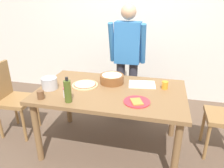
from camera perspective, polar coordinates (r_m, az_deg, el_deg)
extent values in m
plane|color=brown|center=(2.75, -0.25, -16.14)|extent=(8.00, 8.00, 0.00)
cube|color=silver|center=(3.73, 5.76, 16.17)|extent=(5.60, 0.10, 2.60)
cube|color=brown|center=(2.35, -0.28, -2.03)|extent=(1.60, 0.96, 0.04)
cylinder|color=brown|center=(2.49, -19.31, -12.06)|extent=(0.07, 0.07, 0.72)
cylinder|color=brown|center=(2.18, 16.67, -17.39)|extent=(0.07, 0.07, 0.72)
cylinder|color=brown|center=(3.08, -11.61, -4.02)|extent=(0.07, 0.07, 0.72)
cylinder|color=brown|center=(2.84, 16.11, -7.02)|extent=(0.07, 0.07, 0.72)
cylinder|color=#2D2D38|center=(3.17, 2.25, -1.47)|extent=(0.12, 0.12, 0.85)
cylinder|color=#2D2D38|center=(3.14, 5.47, -1.78)|extent=(0.12, 0.12, 0.85)
cube|color=#2D6BAD|center=(2.93, 4.22, 10.91)|extent=(0.34, 0.20, 0.55)
cylinder|color=#2D6BAD|center=(2.93, -0.07, 10.94)|extent=(0.07, 0.21, 0.55)
cylinder|color=#2D6BAD|center=(2.86, 8.27, 10.42)|extent=(0.07, 0.21, 0.55)
sphere|color=tan|center=(2.88, 4.46, 18.62)|extent=(0.20, 0.20, 0.20)
cube|color=olive|center=(3.00, -24.13, -4.00)|extent=(0.42, 0.42, 0.05)
cube|color=olive|center=(3.01, -27.71, 0.65)|extent=(0.06, 0.38, 0.45)
cylinder|color=olive|center=(2.91, -22.38, -10.25)|extent=(0.04, 0.04, 0.45)
cylinder|color=olive|center=(3.15, -19.13, -7.06)|extent=(0.04, 0.04, 0.45)
cylinder|color=olive|center=(3.10, -27.74, -9.14)|extent=(0.04, 0.04, 0.45)
cylinder|color=olive|center=(3.33, -24.26, -6.25)|extent=(0.04, 0.04, 0.45)
cylinder|color=olive|center=(2.93, 23.03, -10.14)|extent=(0.04, 0.04, 0.45)
cylinder|color=olive|center=(2.65, 23.92, -14.06)|extent=(0.04, 0.04, 0.45)
cylinder|color=beige|center=(2.48, -7.19, -0.24)|extent=(0.29, 0.29, 0.01)
cylinder|color=#B22D1E|center=(2.48, -7.20, -0.07)|extent=(0.26, 0.26, 0.00)
cylinder|color=beige|center=(2.47, -7.21, 0.01)|extent=(0.24, 0.24, 0.00)
cylinder|color=red|center=(2.10, 6.62, -4.71)|extent=(0.26, 0.26, 0.01)
cube|color=#CC8438|center=(2.07, 6.57, -4.67)|extent=(0.15, 0.17, 0.01)
cylinder|color=brown|center=(2.51, -0.04, 1.38)|extent=(0.28, 0.28, 0.10)
ellipsoid|color=beige|center=(2.50, -0.04, 2.23)|extent=(0.25, 0.25, 0.05)
cylinder|color=#47561E|center=(2.09, -11.70, -1.95)|extent=(0.07, 0.07, 0.22)
cylinder|color=black|center=(2.04, -11.99, 1.30)|extent=(0.03, 0.03, 0.04)
cylinder|color=#B7B7BC|center=(2.45, -16.28, 0.10)|extent=(0.17, 0.17, 0.12)
torus|color=#A5A5AD|center=(2.43, -16.44, 1.49)|extent=(0.17, 0.17, 0.01)
cylinder|color=orange|center=(2.43, 13.87, -0.29)|extent=(0.07, 0.07, 0.08)
cylinder|color=brown|center=(2.26, -18.47, -2.73)|extent=(0.07, 0.07, 0.08)
cylinder|color=white|center=(2.21, -12.29, -2.44)|extent=(0.04, 0.04, 0.09)
cylinder|color=#D84C66|center=(2.19, -12.40, -1.18)|extent=(0.04, 0.04, 0.02)
cube|color=white|center=(2.50, 7.97, -0.10)|extent=(0.33, 0.26, 0.01)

